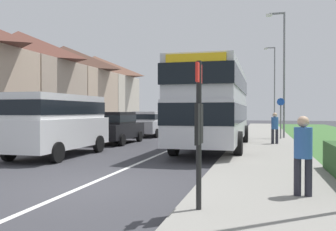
# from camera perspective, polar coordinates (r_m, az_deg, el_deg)

# --- Properties ---
(ground_plane) EXTENTS (120.00, 120.00, 0.00)m
(ground_plane) POSITION_cam_1_polar(r_m,az_deg,el_deg) (8.80, -13.10, -10.87)
(ground_plane) COLOR #38383D
(lane_marking_centre) EXTENTS (0.14, 60.00, 0.01)m
(lane_marking_centre) POSITION_cam_1_polar(r_m,az_deg,el_deg) (16.23, 0.23, -5.49)
(lane_marking_centre) COLOR silver
(lane_marking_centre) RESTS_ON ground_plane
(pavement_near_side) EXTENTS (3.20, 68.00, 0.12)m
(pavement_near_side) POSITION_cam_1_polar(r_m,az_deg,el_deg) (13.73, 15.39, -6.42)
(pavement_near_side) COLOR gray
(pavement_near_side) RESTS_ON ground_plane
(double_decker_bus) EXTENTS (2.80, 9.73, 3.70)m
(double_decker_bus) POSITION_cam_1_polar(r_m,az_deg,el_deg) (16.50, 7.34, 2.04)
(double_decker_bus) COLOR #BCBCC1
(double_decker_bus) RESTS_ON ground_plane
(parked_van_white) EXTENTS (2.11, 5.18, 2.38)m
(parked_van_white) POSITION_cam_1_polar(r_m,az_deg,el_deg) (14.56, -17.08, -0.71)
(parked_van_white) COLOR silver
(parked_van_white) RESTS_ON ground_plane
(parked_car_black) EXTENTS (1.88, 4.29, 1.71)m
(parked_car_black) POSITION_cam_1_polar(r_m,az_deg,el_deg) (19.60, -8.24, -1.70)
(parked_car_black) COLOR black
(parked_car_black) RESTS_ON ground_plane
(parked_car_silver) EXTENTS (1.96, 4.38, 1.72)m
(parked_car_silver) POSITION_cam_1_polar(r_m,az_deg,el_deg) (24.90, -3.00, -1.15)
(parked_car_silver) COLOR #B7B7BC
(parked_car_silver) RESTS_ON ground_plane
(pedestrian_at_stop) EXTENTS (0.34, 0.34, 1.67)m
(pedestrian_at_stop) POSITION_cam_1_polar(r_m,az_deg,el_deg) (7.45, 20.63, -5.41)
(pedestrian_at_stop) COLOR #23232D
(pedestrian_at_stop) RESTS_ON ground_plane
(pedestrian_walking_away) EXTENTS (0.34, 0.34, 1.67)m
(pedestrian_walking_away) POSITION_cam_1_polar(r_m,az_deg,el_deg) (18.73, 16.58, -1.71)
(pedestrian_walking_away) COLOR #23232D
(pedestrian_walking_away) RESTS_ON ground_plane
(bus_stop_sign) EXTENTS (0.09, 0.52, 2.60)m
(bus_stop_sign) POSITION_cam_1_polar(r_m,az_deg,el_deg) (6.02, 4.92, -1.43)
(bus_stop_sign) COLOR black
(bus_stop_sign) RESTS_ON ground_plane
(cycle_route_sign) EXTENTS (0.44, 0.08, 2.52)m
(cycle_route_sign) POSITION_cam_1_polar(r_m,az_deg,el_deg) (22.30, 17.44, -0.16)
(cycle_route_sign) COLOR slate
(cycle_route_sign) RESTS_ON ground_plane
(street_lamp_mid) EXTENTS (1.14, 0.20, 7.77)m
(street_lamp_mid) POSITION_cam_1_polar(r_m,az_deg,el_deg) (23.19, 17.69, 7.33)
(street_lamp_mid) COLOR slate
(street_lamp_mid) RESTS_ON ground_plane
(street_lamp_far) EXTENTS (1.14, 0.20, 8.37)m
(street_lamp_far) POSITION_cam_1_polar(r_m,az_deg,el_deg) (39.04, 16.41, 5.10)
(street_lamp_far) COLOR slate
(street_lamp_far) RESTS_ON ground_plane
(house_terrace_far_side) EXTENTS (7.98, 24.72, 7.62)m
(house_terrace_far_side) POSITION_cam_1_polar(r_m,az_deg,el_deg) (31.15, -19.16, 4.47)
(house_terrace_far_side) COLOR #C1A88E
(house_terrace_far_side) RESTS_ON ground_plane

